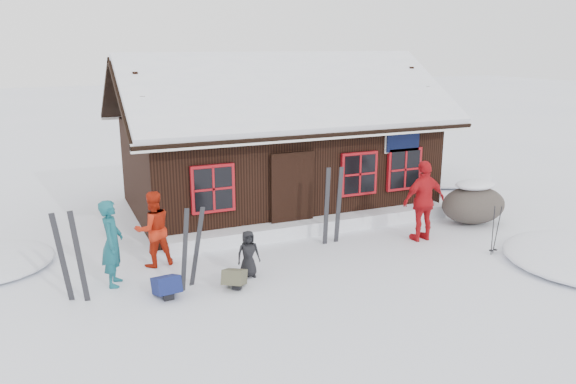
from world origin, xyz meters
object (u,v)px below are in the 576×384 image
boulder (473,203)px  backpack_olive (235,280)px  skier_orange_left (153,229)px  ski_poles (495,231)px  skier_orange_right (424,201)px  ski_pair_left (191,249)px  skier_teal (112,243)px  backpack_blue (167,289)px  skier_crouched (248,254)px

boulder → backpack_olive: bearing=-168.7°
skier_orange_left → ski_poles: size_ratio=1.41×
skier_orange_right → ski_pair_left: size_ratio=1.19×
ski_poles → backpack_olive: size_ratio=2.21×
skier_orange_left → ski_pair_left: bearing=98.5°
skier_teal → backpack_olive: (2.12, -1.07, -0.72)m
ski_poles → backpack_blue: ski_poles is taller
skier_crouched → boulder: (6.66, 1.02, 0.04)m
backpack_blue → ski_poles: bearing=-11.0°
backpack_blue → skier_teal: bearing=124.7°
skier_teal → backpack_blue: skier_teal is taller
skier_crouched → ski_poles: bearing=-9.3°
skier_orange_right → backpack_blue: size_ratio=3.36×
boulder → backpack_blue: boulder is taller
skier_teal → backpack_blue: bearing=-124.4°
skier_orange_left → skier_crouched: (1.64, -1.37, -0.33)m
skier_orange_right → ski_pair_left: skier_orange_right is taller
backpack_olive → ski_pair_left: bearing=-173.6°
skier_teal → skier_crouched: skier_teal is taller
boulder → backpack_olive: 7.24m
skier_orange_left → ski_pair_left: size_ratio=1.00×
skier_teal → boulder: 9.22m
skier_orange_right → ski_poles: (0.92, -1.41, -0.44)m
boulder → backpack_blue: (-8.39, -1.31, -0.37)m
backpack_blue → skier_crouched: bearing=3.9°
skier_orange_left → skier_crouched: 2.16m
skier_crouched → backpack_blue: bearing=-169.8°
skier_orange_left → backpack_olive: 2.24m
backpack_olive → skier_orange_left: bearing=157.5°
skier_orange_right → backpack_blue: bearing=5.8°
ski_pair_left → backpack_olive: size_ratio=3.13×
skier_orange_right → ski_pair_left: (-5.76, -0.45, -0.20)m
boulder → backpack_olive: (-7.09, -1.41, -0.38)m
skier_orange_right → ski_poles: skier_orange_right is taller
ski_poles → ski_pair_left: bearing=171.8°
skier_orange_right → skier_crouched: size_ratio=2.00×
skier_orange_left → ski_pair_left: (0.46, -1.39, -0.04)m
skier_teal → skier_orange_right: 7.15m
backpack_olive → skier_teal: bearing=-173.8°
boulder → backpack_olive: boulder is taller
ski_pair_left → skier_orange_left: bearing=91.2°
skier_crouched → skier_orange_right: bearing=6.1°
ski_pair_left → boulder: bearing=-9.7°
skier_orange_left → backpack_olive: size_ratio=3.12×
skier_teal → skier_crouched: (2.55, -0.68, -0.37)m
skier_orange_right → boulder: bearing=-164.7°
boulder → backpack_blue: bearing=-171.1°
skier_teal → backpack_olive: 2.48m
skier_crouched → backpack_blue: size_ratio=1.68×
ski_poles → backpack_blue: size_ratio=1.99×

